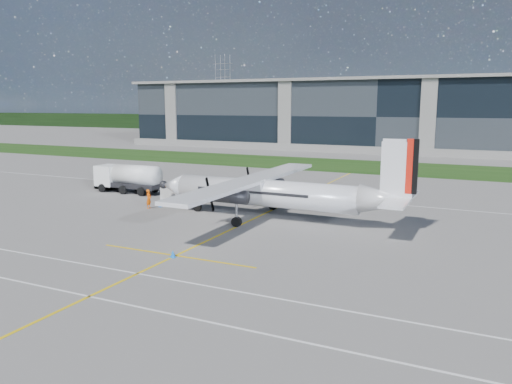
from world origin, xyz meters
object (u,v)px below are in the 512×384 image
(safety_cone_portwing, at_px, (173,254))
(baggage_tug, at_px, (176,195))
(safety_cone_nose_stbd, at_px, (175,205))
(ground_crew_person, at_px, (149,198))
(turboprop_aircraft, at_px, (275,178))
(pylon_west, at_px, (223,92))
(fuel_tanker_truck, at_px, (124,178))
(safety_cone_stbdwing, at_px, (300,192))
(safety_cone_fwd, at_px, (161,204))

(safety_cone_portwing, bearing_deg, baggage_tug, 123.65)
(baggage_tug, xyz_separation_m, safety_cone_nose_stbd, (0.79, -1.31, -0.63))
(ground_crew_person, bearing_deg, baggage_tug, -27.90)
(turboprop_aircraft, bearing_deg, pylon_west, 120.60)
(pylon_west, relative_size, ground_crew_person, 13.97)
(pylon_west, relative_size, fuel_tanker_truck, 3.49)
(fuel_tanker_truck, bearing_deg, turboprop_aircraft, -14.49)
(pylon_west, bearing_deg, safety_cone_portwing, -62.03)
(pylon_west, distance_m, safety_cone_portwing, 177.70)
(turboprop_aircraft, relative_size, safety_cone_portwing, 49.58)
(safety_cone_nose_stbd, bearing_deg, baggage_tug, 121.20)
(turboprop_aircraft, height_order, baggage_tug, turboprop_aircraft)
(safety_cone_portwing, height_order, safety_cone_nose_stbd, same)
(pylon_west, height_order, safety_cone_stbdwing, pylon_west)
(baggage_tug, height_order, safety_cone_portwing, baggage_tug)
(fuel_tanker_truck, distance_m, baggage_tug, 10.06)
(safety_cone_stbdwing, height_order, safety_cone_nose_stbd, same)
(baggage_tug, bearing_deg, safety_cone_fwd, -107.01)
(safety_cone_portwing, xyz_separation_m, safety_cone_nose_stbd, (-9.31, 13.87, 0.00))
(turboprop_aircraft, bearing_deg, safety_cone_portwing, -97.38)
(fuel_tanker_truck, bearing_deg, safety_cone_nose_stbd, -24.70)
(pylon_west, distance_m, safety_cone_fwd, 161.04)
(pylon_west, distance_m, turboprop_aircraft, 166.89)
(safety_cone_portwing, bearing_deg, fuel_tanker_truck, 136.45)
(pylon_west, relative_size, turboprop_aircraft, 1.21)
(ground_crew_person, relative_size, safety_cone_stbdwing, 4.29)
(fuel_tanker_truck, distance_m, safety_cone_portwing, 26.99)
(baggage_tug, distance_m, safety_cone_nose_stbd, 1.65)
(fuel_tanker_truck, xyz_separation_m, ground_crew_person, (8.27, -6.34, -0.54))
(safety_cone_stbdwing, bearing_deg, ground_crew_person, -127.53)
(turboprop_aircraft, relative_size, safety_cone_stbdwing, 49.58)
(safety_cone_portwing, bearing_deg, safety_cone_fwd, 128.72)
(ground_crew_person, bearing_deg, turboprop_aircraft, -92.54)
(fuel_tanker_truck, bearing_deg, safety_cone_fwd, -30.68)
(safety_cone_portwing, distance_m, safety_cone_fwd, 17.06)
(safety_cone_fwd, bearing_deg, safety_cone_portwing, -51.28)
(safety_cone_nose_stbd, bearing_deg, turboprop_aircraft, -4.07)
(ground_crew_person, bearing_deg, safety_cone_stbdwing, -43.81)
(baggage_tug, xyz_separation_m, safety_cone_portwing, (10.10, -15.17, -0.63))
(ground_crew_person, bearing_deg, safety_cone_portwing, -143.65)
(safety_cone_nose_stbd, bearing_deg, safety_cone_fwd, -157.80)
(baggage_tug, relative_size, safety_cone_stbdwing, 5.89)
(safety_cone_fwd, xyz_separation_m, safety_cone_nose_stbd, (1.36, 0.56, 0.00))
(safety_cone_stbdwing, distance_m, safety_cone_fwd, 16.18)
(fuel_tanker_truck, relative_size, safety_cone_portwing, 17.19)
(turboprop_aircraft, height_order, fuel_tanker_truck, turboprop_aircraft)
(turboprop_aircraft, height_order, ground_crew_person, turboprop_aircraft)
(baggage_tug, bearing_deg, safety_cone_portwing, -56.35)
(turboprop_aircraft, distance_m, ground_crew_person, 13.25)
(safety_cone_stbdwing, distance_m, safety_cone_nose_stbd, 14.92)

